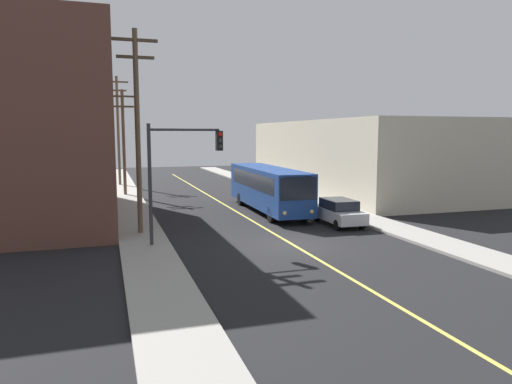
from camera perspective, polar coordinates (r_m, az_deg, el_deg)
name	(u,v)px	position (r m, az deg, el deg)	size (l,w,h in m)	color
ground_plane	(292,244)	(24.37, 4.40, -6.35)	(120.00, 120.00, 0.00)	black
sidewalk_left	(135,218)	(32.46, -14.48, -3.04)	(2.50, 90.00, 0.15)	gray
sidewalk_right	(331,207)	(36.26, 9.05, -1.87)	(2.50, 90.00, 0.15)	gray
lane_stripe_center	(223,203)	(38.43, -4.08, -1.40)	(0.16, 60.00, 0.01)	#D8CC4C
building_left_brick	(32,130)	(34.19, -25.56, 6.84)	(10.00, 18.76, 11.85)	brown
building_right_warehouse	(355,157)	(47.35, 11.98, 4.23)	(12.00, 26.78, 6.87)	beige
city_bus	(268,187)	(34.16, 1.44, 0.63)	(2.79, 12.20, 3.20)	navy
parked_car_silver	(339,212)	(29.66, 10.00, -2.36)	(1.94, 4.46, 1.62)	#B7B7BC
utility_pole_near	(137,123)	(26.69, -14.20, 8.07)	(2.40, 0.28, 11.09)	brown
utility_pole_mid	(123,137)	(44.37, -15.79, 6.43)	(2.40, 0.28, 9.44)	brown
utility_pole_far	(118,126)	(53.25, -16.40, 7.68)	(2.40, 0.28, 11.63)	brown
traffic_signal_left_corner	(181,161)	(23.69, -9.09, 3.74)	(3.75, 0.48, 6.00)	#2D2D33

